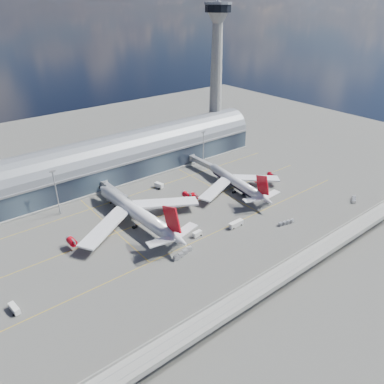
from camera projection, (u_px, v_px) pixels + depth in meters
ground at (197, 226)px, 190.18m from camera, size 500.00×500.00×0.00m
taxi_lines at (172, 209)px, 205.53m from camera, size 200.00×80.12×0.01m
terminal at (120, 159)px, 239.10m from camera, size 200.00×30.00×28.00m
control_tower at (216, 78)px, 270.91m from camera, size 19.00×19.00×103.00m
guideway at (284, 273)px, 149.54m from camera, size 220.00×8.50×7.20m
floodlight_mast_left at (56, 191)px, 194.48m from camera, size 3.00×0.70×25.70m
floodlight_mast_right at (203, 149)px, 249.68m from camera, size 3.00×0.70×25.70m
airliner_left at (138, 213)px, 188.74m from camera, size 72.94×76.62×23.36m
airliner_right at (236, 183)px, 223.08m from camera, size 59.72×62.47×19.84m
jet_bridge_left at (113, 190)px, 214.16m from camera, size 4.40×28.00×7.25m
jet_bridge_right at (204, 163)px, 249.36m from camera, size 4.40×32.00×7.25m
service_truck_0 at (14, 309)px, 137.86m from camera, size 2.84×6.48×2.60m
service_truck_1 at (197, 234)px, 181.45m from camera, size 4.77×2.53×2.70m
service_truck_2 at (236, 224)px, 189.06m from camera, size 8.33×2.65×3.01m
service_truck_3 at (247, 193)px, 219.20m from camera, size 5.15×5.44×2.62m
service_truck_4 at (159, 185)px, 227.73m from camera, size 3.91×5.96×3.18m
service_truck_5 at (112, 199)px, 212.59m from camera, size 4.88×5.81×2.69m
cargo_train_0 at (183, 253)px, 168.21m from camera, size 11.66×4.30×1.92m
cargo_train_1 at (286, 223)px, 191.62m from camera, size 9.61×3.76×1.59m
cargo_train_2 at (354, 200)px, 213.37m from camera, size 7.33×5.07×1.68m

